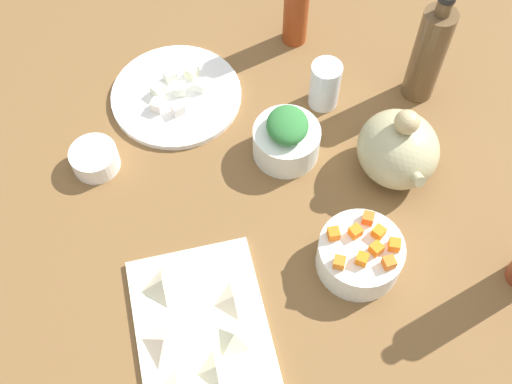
{
  "coord_description": "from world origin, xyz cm",
  "views": [
    {
      "loc": [
        53.96,
        -14.51,
        101.57
      ],
      "look_at": [
        0.0,
        0.0,
        8.0
      ],
      "focal_mm": 44.9,
      "sensor_mm": 36.0,
      "label": 1
    }
  ],
  "objects_px": {
    "teapot": "(398,149)",
    "bottle_2": "(297,1)",
    "bowl_greens": "(286,142)",
    "bowl_carrots": "(360,255)",
    "bowl_small_side": "(95,159)",
    "drinking_glass_0": "(325,85)",
    "plate_tofu": "(176,95)",
    "cutting_board": "(206,346)",
    "bottle_1": "(429,53)"
  },
  "relations": [
    {
      "from": "bowl_carrots",
      "to": "bottle_1",
      "type": "xyz_separation_m",
      "value": [
        -0.32,
        0.24,
        0.08
      ]
    },
    {
      "from": "bowl_greens",
      "to": "bowl_carrots",
      "type": "relative_size",
      "value": 0.87
    },
    {
      "from": "bowl_greens",
      "to": "bottle_1",
      "type": "height_order",
      "value": "bottle_1"
    },
    {
      "from": "plate_tofu",
      "to": "bowl_carrots",
      "type": "xyz_separation_m",
      "value": [
        0.43,
        0.22,
        0.03
      ]
    },
    {
      "from": "bowl_small_side",
      "to": "teapot",
      "type": "distance_m",
      "value": 0.54
    },
    {
      "from": "teapot",
      "to": "bowl_greens",
      "type": "bearing_deg",
      "value": -115.7
    },
    {
      "from": "bowl_greens",
      "to": "bowl_small_side",
      "type": "height_order",
      "value": "bowl_greens"
    },
    {
      "from": "bowl_greens",
      "to": "drinking_glass_0",
      "type": "bearing_deg",
      "value": 132.81
    },
    {
      "from": "bowl_carrots",
      "to": "cutting_board",
      "type": "bearing_deg",
      "value": -75.01
    },
    {
      "from": "plate_tofu",
      "to": "bowl_greens",
      "type": "relative_size",
      "value": 2.08
    },
    {
      "from": "cutting_board",
      "to": "teapot",
      "type": "xyz_separation_m",
      "value": [
        -0.24,
        0.4,
        0.06
      ]
    },
    {
      "from": "bowl_carrots",
      "to": "bowl_small_side",
      "type": "height_order",
      "value": "bowl_carrots"
    },
    {
      "from": "bottle_2",
      "to": "drinking_glass_0",
      "type": "height_order",
      "value": "bottle_2"
    },
    {
      "from": "bottle_1",
      "to": "plate_tofu",
      "type": "bearing_deg",
      "value": -103.18
    },
    {
      "from": "teapot",
      "to": "bottle_2",
      "type": "bearing_deg",
      "value": -167.38
    },
    {
      "from": "drinking_glass_0",
      "to": "bowl_small_side",
      "type": "bearing_deg",
      "value": -85.6
    },
    {
      "from": "bottle_1",
      "to": "bowl_carrots",
      "type": "bearing_deg",
      "value": -36.64
    },
    {
      "from": "bottle_2",
      "to": "cutting_board",
      "type": "bearing_deg",
      "value": -28.57
    },
    {
      "from": "cutting_board",
      "to": "bowl_greens",
      "type": "height_order",
      "value": "bowl_greens"
    },
    {
      "from": "teapot",
      "to": "bottle_1",
      "type": "xyz_separation_m",
      "value": [
        -0.16,
        0.11,
        0.04
      ]
    },
    {
      "from": "plate_tofu",
      "to": "bottle_1",
      "type": "relative_size",
      "value": 1.03
    },
    {
      "from": "teapot",
      "to": "bottle_2",
      "type": "xyz_separation_m",
      "value": [
        -0.36,
        -0.08,
        0.04
      ]
    },
    {
      "from": "bowl_small_side",
      "to": "teapot",
      "type": "height_order",
      "value": "teapot"
    },
    {
      "from": "bowl_greens",
      "to": "bowl_carrots",
      "type": "distance_m",
      "value": 0.25
    },
    {
      "from": "bowl_greens",
      "to": "bowl_small_side",
      "type": "relative_size",
      "value": 1.41
    },
    {
      "from": "bowl_greens",
      "to": "teapot",
      "type": "distance_m",
      "value": 0.2
    },
    {
      "from": "bottle_2",
      "to": "teapot",
      "type": "bearing_deg",
      "value": 12.62
    },
    {
      "from": "cutting_board",
      "to": "bowl_greens",
      "type": "relative_size",
      "value": 2.76
    },
    {
      "from": "bowl_greens",
      "to": "drinking_glass_0",
      "type": "xyz_separation_m",
      "value": [
        -0.1,
        0.1,
        0.02
      ]
    },
    {
      "from": "bowl_carrots",
      "to": "plate_tofu",
      "type": "bearing_deg",
      "value": -152.61
    },
    {
      "from": "cutting_board",
      "to": "bowl_small_side",
      "type": "xyz_separation_m",
      "value": [
        -0.39,
        -0.12,
        0.02
      ]
    },
    {
      "from": "bowl_small_side",
      "to": "teapot",
      "type": "relative_size",
      "value": 0.52
    },
    {
      "from": "plate_tofu",
      "to": "teapot",
      "type": "bearing_deg",
      "value": 52.63
    },
    {
      "from": "drinking_glass_0",
      "to": "plate_tofu",
      "type": "bearing_deg",
      "value": -107.06
    },
    {
      "from": "plate_tofu",
      "to": "bowl_greens",
      "type": "distance_m",
      "value": 0.25
    },
    {
      "from": "bowl_carrots",
      "to": "teapot",
      "type": "relative_size",
      "value": 0.84
    },
    {
      "from": "plate_tofu",
      "to": "bowl_small_side",
      "type": "relative_size",
      "value": 2.94
    },
    {
      "from": "plate_tofu",
      "to": "bowl_greens",
      "type": "bearing_deg",
      "value": 43.36
    },
    {
      "from": "bottle_1",
      "to": "drinking_glass_0",
      "type": "distance_m",
      "value": 0.2
    },
    {
      "from": "plate_tofu",
      "to": "drinking_glass_0",
      "type": "xyz_separation_m",
      "value": [
        0.08,
        0.27,
        0.04
      ]
    },
    {
      "from": "cutting_board",
      "to": "plate_tofu",
      "type": "bearing_deg",
      "value": 173.75
    },
    {
      "from": "bowl_greens",
      "to": "bottle_1",
      "type": "xyz_separation_m",
      "value": [
        -0.07,
        0.29,
        0.08
      ]
    },
    {
      "from": "drinking_glass_0",
      "to": "bottle_1",
      "type": "bearing_deg",
      "value": 82.73
    },
    {
      "from": "teapot",
      "to": "drinking_glass_0",
      "type": "relative_size",
      "value": 1.7
    },
    {
      "from": "teapot",
      "to": "plate_tofu",
      "type": "bearing_deg",
      "value": -127.37
    },
    {
      "from": "cutting_board",
      "to": "bowl_carrots",
      "type": "distance_m",
      "value": 0.29
    },
    {
      "from": "drinking_glass_0",
      "to": "bowl_carrots",
      "type": "bearing_deg",
      "value": -8.52
    },
    {
      "from": "drinking_glass_0",
      "to": "teapot",
      "type": "bearing_deg",
      "value": 22.17
    },
    {
      "from": "bowl_carrots",
      "to": "bottle_1",
      "type": "relative_size",
      "value": 0.57
    },
    {
      "from": "bowl_carrots",
      "to": "bowl_small_side",
      "type": "xyz_separation_m",
      "value": [
        -0.31,
        -0.4,
        -0.01
      ]
    }
  ]
}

